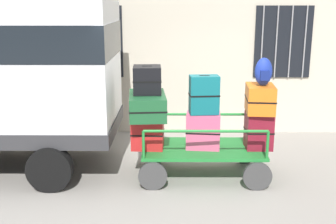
{
  "coord_description": "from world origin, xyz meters",
  "views": [
    {
      "loc": [
        -0.18,
        -6.59,
        2.8
      ],
      "look_at": [
        -0.22,
        -0.02,
        1.1
      ],
      "focal_mm": 45.11,
      "sensor_mm": 36.0,
      "label": 1
    }
  ],
  "objects_px": {
    "suitcase_center_middle": "(260,99)",
    "suitcase_center_bottom": "(259,130)",
    "suitcase_left_bottom": "(148,132)",
    "suitcase_midleft_middle": "(204,95)",
    "suitcase_midleft_bottom": "(203,130)",
    "suitcase_left_top": "(147,80)",
    "backpack": "(264,72)",
    "luggage_cart": "(203,153)",
    "suitcase_left_middle": "(147,105)"
  },
  "relations": [
    {
      "from": "suitcase_center_middle",
      "to": "suitcase_midleft_bottom",
      "type": "bearing_deg",
      "value": -178.73
    },
    {
      "from": "suitcase_left_top",
      "to": "suitcase_center_bottom",
      "type": "height_order",
      "value": "suitcase_left_top"
    },
    {
      "from": "suitcase_left_bottom",
      "to": "suitcase_midleft_bottom",
      "type": "height_order",
      "value": "suitcase_midleft_bottom"
    },
    {
      "from": "luggage_cart",
      "to": "suitcase_left_top",
      "type": "height_order",
      "value": "suitcase_left_top"
    },
    {
      "from": "suitcase_left_middle",
      "to": "suitcase_midleft_middle",
      "type": "distance_m",
      "value": 0.92
    },
    {
      "from": "suitcase_left_middle",
      "to": "suitcase_midleft_bottom",
      "type": "distance_m",
      "value": 1.0
    },
    {
      "from": "suitcase_left_bottom",
      "to": "suitcase_center_bottom",
      "type": "bearing_deg",
      "value": -0.01
    },
    {
      "from": "suitcase_midleft_middle",
      "to": "suitcase_left_bottom",
      "type": "bearing_deg",
      "value": 178.54
    },
    {
      "from": "suitcase_left_middle",
      "to": "suitcase_center_bottom",
      "type": "distance_m",
      "value": 1.85
    },
    {
      "from": "suitcase_left_bottom",
      "to": "backpack",
      "type": "bearing_deg",
      "value": -1.33
    },
    {
      "from": "backpack",
      "to": "luggage_cart",
      "type": "bearing_deg",
      "value": 176.73
    },
    {
      "from": "suitcase_left_top",
      "to": "suitcase_center_middle",
      "type": "distance_m",
      "value": 1.83
    },
    {
      "from": "suitcase_left_bottom",
      "to": "luggage_cart",
      "type": "bearing_deg",
      "value": 0.65
    },
    {
      "from": "luggage_cart",
      "to": "suitcase_center_middle",
      "type": "distance_m",
      "value": 1.29
    },
    {
      "from": "suitcase_left_middle",
      "to": "suitcase_center_bottom",
      "type": "height_order",
      "value": "suitcase_left_middle"
    },
    {
      "from": "suitcase_center_middle",
      "to": "suitcase_center_bottom",
      "type": "bearing_deg",
      "value": -90.0
    },
    {
      "from": "suitcase_midleft_middle",
      "to": "suitcase_center_bottom",
      "type": "xyz_separation_m",
      "value": [
        0.9,
        0.02,
        -0.6
      ]
    },
    {
      "from": "suitcase_center_bottom",
      "to": "backpack",
      "type": "distance_m",
      "value": 0.97
    },
    {
      "from": "suitcase_left_middle",
      "to": "suitcase_midleft_bottom",
      "type": "xyz_separation_m",
      "value": [
        0.9,
        0.03,
        -0.43
      ]
    },
    {
      "from": "suitcase_left_bottom",
      "to": "suitcase_left_middle",
      "type": "distance_m",
      "value": 0.45
    },
    {
      "from": "suitcase_left_bottom",
      "to": "suitcase_center_bottom",
      "type": "distance_m",
      "value": 1.8
    },
    {
      "from": "suitcase_left_top",
      "to": "suitcase_center_middle",
      "type": "xyz_separation_m",
      "value": [
        1.8,
        0.01,
        -0.31
      ]
    },
    {
      "from": "suitcase_midleft_middle",
      "to": "suitcase_center_bottom",
      "type": "relative_size",
      "value": 1.03
    },
    {
      "from": "suitcase_midleft_bottom",
      "to": "suitcase_midleft_middle",
      "type": "relative_size",
      "value": 0.95
    },
    {
      "from": "suitcase_midleft_bottom",
      "to": "backpack",
      "type": "relative_size",
      "value": 1.34
    },
    {
      "from": "suitcase_center_bottom",
      "to": "suitcase_center_middle",
      "type": "height_order",
      "value": "suitcase_center_middle"
    },
    {
      "from": "suitcase_left_bottom",
      "to": "suitcase_midleft_middle",
      "type": "height_order",
      "value": "suitcase_midleft_middle"
    },
    {
      "from": "suitcase_left_bottom",
      "to": "suitcase_center_bottom",
      "type": "height_order",
      "value": "suitcase_center_bottom"
    },
    {
      "from": "luggage_cart",
      "to": "suitcase_left_bottom",
      "type": "bearing_deg",
      "value": -179.35
    },
    {
      "from": "suitcase_left_top",
      "to": "suitcase_midleft_middle",
      "type": "bearing_deg",
      "value": -2.89
    },
    {
      "from": "suitcase_left_middle",
      "to": "suitcase_center_bottom",
      "type": "bearing_deg",
      "value": 0.79
    },
    {
      "from": "suitcase_left_top",
      "to": "suitcase_midleft_middle",
      "type": "relative_size",
      "value": 0.76
    },
    {
      "from": "suitcase_left_bottom",
      "to": "suitcase_center_middle",
      "type": "relative_size",
      "value": 0.81
    },
    {
      "from": "suitcase_midleft_bottom",
      "to": "suitcase_center_middle",
      "type": "height_order",
      "value": "suitcase_center_middle"
    },
    {
      "from": "suitcase_center_bottom",
      "to": "suitcase_left_bottom",
      "type": "bearing_deg",
      "value": 179.99
    },
    {
      "from": "suitcase_left_middle",
      "to": "suitcase_left_top",
      "type": "height_order",
      "value": "suitcase_left_top"
    },
    {
      "from": "luggage_cart",
      "to": "suitcase_midleft_bottom",
      "type": "relative_size",
      "value": 3.49
    },
    {
      "from": "luggage_cart",
      "to": "suitcase_left_top",
      "type": "distance_m",
      "value": 1.52
    },
    {
      "from": "suitcase_left_middle",
      "to": "suitcase_midleft_bottom",
      "type": "height_order",
      "value": "suitcase_left_middle"
    },
    {
      "from": "suitcase_midleft_middle",
      "to": "suitcase_midleft_bottom",
      "type": "bearing_deg",
      "value": 90.0
    },
    {
      "from": "suitcase_left_middle",
      "to": "suitcase_center_middle",
      "type": "height_order",
      "value": "suitcase_center_middle"
    },
    {
      "from": "suitcase_left_bottom",
      "to": "suitcase_left_middle",
      "type": "xyz_separation_m",
      "value": [
        0.0,
        -0.03,
        0.45
      ]
    },
    {
      "from": "suitcase_left_bottom",
      "to": "suitcase_midleft_middle",
      "type": "distance_m",
      "value": 1.1
    },
    {
      "from": "suitcase_left_bottom",
      "to": "suitcase_midleft_middle",
      "type": "relative_size",
      "value": 0.87
    },
    {
      "from": "suitcase_midleft_bottom",
      "to": "suitcase_center_bottom",
      "type": "relative_size",
      "value": 0.98
    },
    {
      "from": "suitcase_midleft_middle",
      "to": "suitcase_center_middle",
      "type": "height_order",
      "value": "suitcase_midleft_middle"
    },
    {
      "from": "suitcase_left_top",
      "to": "suitcase_center_bottom",
      "type": "xyz_separation_m",
      "value": [
        1.8,
        -0.02,
        -0.83
      ]
    },
    {
      "from": "suitcase_midleft_bottom",
      "to": "backpack",
      "type": "height_order",
      "value": "backpack"
    },
    {
      "from": "suitcase_left_bottom",
      "to": "suitcase_midleft_bottom",
      "type": "bearing_deg",
      "value": 0.55
    },
    {
      "from": "luggage_cart",
      "to": "backpack",
      "type": "height_order",
      "value": "backpack"
    }
  ]
}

